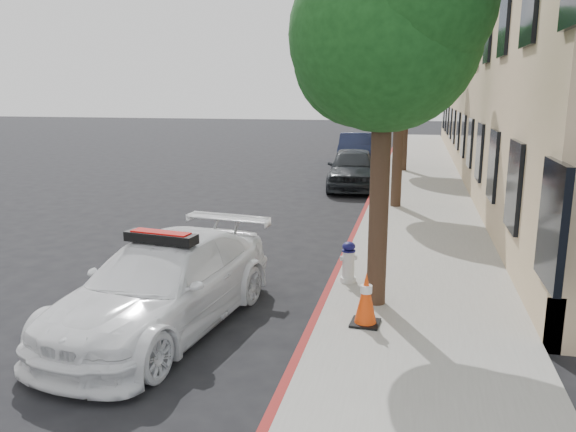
% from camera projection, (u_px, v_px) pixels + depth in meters
% --- Properties ---
extents(ground, '(120.00, 120.00, 0.00)m').
position_uv_depth(ground, '(240.00, 263.00, 11.55)').
color(ground, black).
rests_on(ground, ground).
extents(sidewalk, '(3.20, 50.00, 0.15)m').
position_uv_depth(sidewalk, '(419.00, 187.00, 20.27)').
color(sidewalk, gray).
rests_on(sidewalk, ground).
extents(curb_strip, '(0.12, 50.00, 0.15)m').
position_uv_depth(curb_strip, '(376.00, 186.00, 20.60)').
color(curb_strip, maroon).
rests_on(curb_strip, ground).
extents(building, '(8.00, 36.00, 10.00)m').
position_uv_depth(building, '(567.00, 53.00, 22.74)').
color(building, tan).
rests_on(building, ground).
extents(tower_right, '(14.00, 14.00, 44.00)m').
position_uv_depth(tower_right, '(447.00, 12.00, 133.32)').
color(tower_right, '#9EA8B7').
rests_on(tower_right, ground).
extents(tree_near, '(2.92, 2.82, 5.62)m').
position_uv_depth(tree_near, '(387.00, 33.00, 8.07)').
color(tree_near, black).
rests_on(tree_near, sidewalk).
extents(tree_mid, '(2.77, 2.64, 5.43)m').
position_uv_depth(tree_mid, '(402.00, 66.00, 15.71)').
color(tree_mid, black).
rests_on(tree_mid, sidewalk).
extents(tree_far, '(3.10, 3.00, 5.81)m').
position_uv_depth(tree_far, '(408.00, 69.00, 23.27)').
color(tree_far, black).
rests_on(tree_far, sidewalk).
extents(police_car, '(2.48, 4.79, 1.48)m').
position_uv_depth(police_car, '(163.00, 285.00, 8.26)').
color(police_car, white).
rests_on(police_car, ground).
extents(parked_car_mid, '(2.12, 4.46, 1.47)m').
position_uv_depth(parked_car_mid, '(352.00, 168.00, 20.33)').
color(parked_car_mid, black).
rests_on(parked_car_mid, ground).
extents(parked_car_far, '(1.90, 4.62, 1.49)m').
position_uv_depth(parked_car_far, '(356.00, 149.00, 27.26)').
color(parked_car_far, '#151A34').
rests_on(parked_car_far, ground).
extents(fire_hydrant, '(0.31, 0.28, 0.73)m').
position_uv_depth(fire_hydrant, '(348.00, 262.00, 9.89)').
color(fire_hydrant, silver).
rests_on(fire_hydrant, sidewalk).
extents(traffic_cone, '(0.44, 0.44, 0.79)m').
position_uv_depth(traffic_cone, '(366.00, 299.00, 8.06)').
color(traffic_cone, black).
rests_on(traffic_cone, sidewalk).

